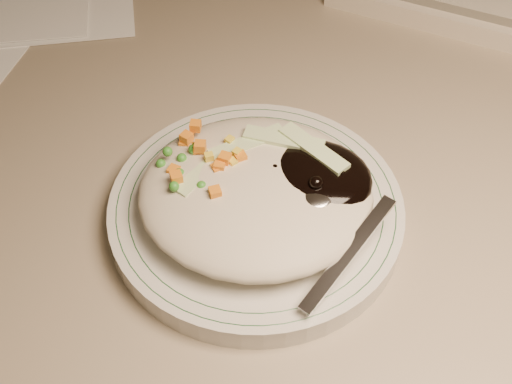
{
  "coord_description": "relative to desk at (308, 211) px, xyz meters",
  "views": [
    {
      "loc": [
        -0.02,
        0.82,
        1.22
      ],
      "look_at": [
        -0.05,
        1.2,
        0.78
      ],
      "focal_mm": 50.0,
      "sensor_mm": 36.0,
      "label": 1
    }
  ],
  "objects": [
    {
      "name": "plate_rim",
      "position": [
        -0.05,
        -0.18,
        0.22
      ],
      "size": [
        0.24,
        0.24,
        0.0
      ],
      "color": "#144723",
      "rests_on": "plate"
    },
    {
      "name": "desk",
      "position": [
        0.0,
        0.0,
        0.0
      ],
      "size": [
        1.4,
        0.7,
        0.74
      ],
      "color": "gray",
      "rests_on": "ground"
    },
    {
      "name": "plate",
      "position": [
        -0.05,
        -0.18,
        0.21
      ],
      "size": [
        0.25,
        0.25,
        0.02
      ],
      "primitive_type": "cylinder",
      "color": "silver",
      "rests_on": "desk"
    },
    {
      "name": "meal",
      "position": [
        -0.04,
        -0.18,
        0.24
      ],
      "size": [
        0.21,
        0.19,
        0.05
      ],
      "color": "#BCB199",
      "rests_on": "plate"
    }
  ]
}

